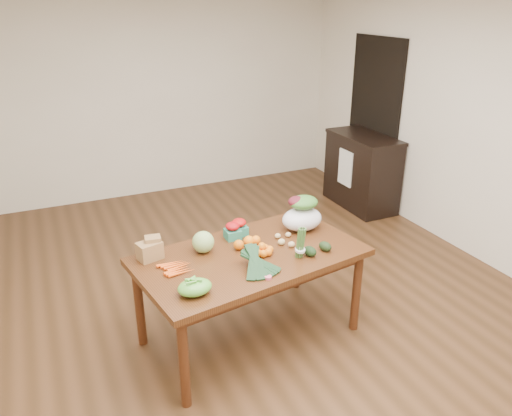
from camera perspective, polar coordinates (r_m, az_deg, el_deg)
name	(u,v)px	position (r m, az deg, el deg)	size (l,w,h in m)	color
floor	(247,297)	(4.64, -1.07, -10.12)	(6.00, 6.00, 0.00)	#52331C
room_walls	(246,155)	(4.06, -1.21, 6.02)	(5.02, 6.02, 2.70)	white
dining_table	(250,296)	(3.97, -0.66, -10.02)	(1.69, 0.94, 0.75)	#4D2911
doorway_dark	(373,121)	(6.71, 13.24, 9.61)	(0.02, 1.00, 2.10)	black
cabinet	(362,171)	(6.56, 12.00, 4.14)	(0.52, 1.02, 0.94)	black
dish_towel	(345,168)	(6.39, 10.16, 4.54)	(0.02, 0.28, 0.45)	white
paper_bag	(150,249)	(3.75, -12.07, -4.60)	(0.23, 0.19, 0.16)	olive
cabbage	(203,242)	(3.79, -6.06, -3.89)	(0.17, 0.17, 0.17)	#8FB367
strawberry_basket_a	(233,232)	(3.99, -2.69, -2.78)	(0.12, 0.12, 0.11)	#B50C13
strawberry_basket_b	(239,229)	(4.05, -1.94, -2.36)	(0.12, 0.12, 0.11)	red
orange_a	(239,245)	(3.82, -1.99, -4.24)	(0.08, 0.08, 0.08)	orange
orange_b	(249,241)	(3.87, -0.82, -3.79)	(0.08, 0.08, 0.08)	orange
orange_c	(256,240)	(3.90, -0.01, -3.69)	(0.07, 0.07, 0.07)	#F15F0E
mandarin_cluster	(262,248)	(3.75, 0.67, -4.60)	(0.18, 0.18, 0.10)	orange
carrots	(177,267)	(3.61, -9.00, -6.72)	(0.22, 0.22, 0.03)	#FF5A15
snap_pea_bag	(195,287)	(3.29, -7.01, -8.99)	(0.23, 0.17, 0.10)	#61B83E
kale_bunch	(260,263)	(3.49, 0.47, -6.25)	(0.32, 0.40, 0.16)	black
asparagus_bundle	(301,243)	(3.68, 5.11, -3.96)	(0.08, 0.08, 0.25)	#4C7B38
potato_a	(281,242)	(3.90, 2.92, -3.88)	(0.06, 0.05, 0.05)	tan
potato_b	(291,244)	(3.87, 4.06, -4.18)	(0.05, 0.05, 0.05)	#D8AD7C
potato_c	(288,235)	(4.03, 3.70, -3.06)	(0.05, 0.04, 0.04)	tan
potato_d	(278,236)	(4.00, 2.50, -3.21)	(0.05, 0.04, 0.04)	tan
potato_e	(302,238)	(3.98, 5.24, -3.45)	(0.05, 0.05, 0.04)	#D1C278
avocado_a	(310,251)	(3.75, 6.19, -4.93)	(0.08, 0.11, 0.08)	black
avocado_b	(325,246)	(3.84, 7.91, -4.37)	(0.07, 0.11, 0.07)	black
salad_bag	(302,215)	(4.12, 5.29, -0.78)	(0.34, 0.26, 0.27)	silver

